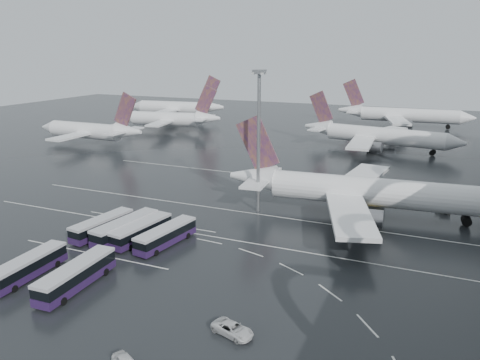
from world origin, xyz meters
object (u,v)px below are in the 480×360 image
at_px(bus_row_near_d, 166,235).
at_px(gse_cart_belly_a, 374,216).
at_px(airliner_main, 361,192).
at_px(airliner_gate_b, 376,136).
at_px(bus_row_far_a, 28,266).
at_px(jet_remote_mid, 171,119).
at_px(bus_row_near_b, 126,228).
at_px(gse_cart_belly_d, 445,211).
at_px(gse_cart_belly_b, 441,208).
at_px(van_curve_a, 233,329).
at_px(bus_row_near_c, 141,231).
at_px(airliner_gate_c, 402,115).
at_px(bus_row_near_a, 102,225).
at_px(bus_row_far_c, 76,275).
at_px(jet_remote_far, 177,108).
at_px(gse_cart_belly_e, 378,203).
at_px(floodlight_mast, 259,125).

bearing_deg(bus_row_near_d, gse_cart_belly_a, -41.07).
height_order(airliner_main, airliner_gate_b, airliner_main).
xyz_separation_m(bus_row_far_a, gse_cart_belly_a, (42.25, 43.85, -1.03)).
bearing_deg(jet_remote_mid, airliner_gate_b, 167.51).
relative_size(bus_row_near_b, gse_cart_belly_d, 7.50).
distance_m(jet_remote_mid, gse_cart_belly_b, 118.59).
bearing_deg(van_curve_a, bus_row_near_c, 69.22).
bearing_deg(jet_remote_mid, bus_row_far_a, 102.98).
relative_size(airliner_gate_c, bus_row_near_a, 4.22).
xyz_separation_m(bus_row_near_a, bus_row_far_c, (9.24, -16.79, 0.13)).
height_order(jet_remote_far, gse_cart_belly_b, jet_remote_far).
relative_size(airliner_main, gse_cart_belly_e, 28.44).
xyz_separation_m(airliner_main, airliner_gate_b, (-5.79, 66.17, -0.20)).
relative_size(bus_row_near_b, gse_cart_belly_b, 6.67).
bearing_deg(gse_cart_belly_e, bus_row_far_c, -122.37).
distance_m(jet_remote_far, bus_row_near_b, 143.81).
distance_m(airliner_main, bus_row_far_a, 60.22).
height_order(airliner_main, gse_cart_belly_a, airliner_main).
height_order(airliner_gate_b, bus_row_near_a, airliner_gate_b).
relative_size(airliner_gate_c, van_curve_a, 10.61).
bearing_deg(jet_remote_mid, gse_cart_belly_e, 135.44).
distance_m(van_curve_a, gse_cart_belly_d, 58.79).
height_order(bus_row_near_d, bus_row_far_a, bus_row_near_d).
relative_size(bus_row_near_c, gse_cart_belly_d, 6.96).
xyz_separation_m(jet_remote_far, bus_row_near_c, (68.17, -127.80, -3.59)).
xyz_separation_m(bus_row_far_a, floodlight_mast, (19.92, 39.64, 15.90)).
distance_m(jet_remote_far, bus_row_near_d, 147.42).
distance_m(airliner_main, gse_cart_belly_b, 17.96).
height_order(bus_row_far_a, gse_cart_belly_a, bus_row_far_a).
height_order(airliner_main, bus_row_near_d, airliner_main).
distance_m(airliner_gate_c, bus_row_near_b, 150.01).
xyz_separation_m(jet_remote_mid, bus_row_near_b, (50.93, -99.21, -2.93)).
distance_m(jet_remote_far, bus_row_far_c, 161.11).
height_order(airliner_main, bus_row_far_a, airliner_main).
xyz_separation_m(bus_row_near_a, bus_row_near_b, (4.78, 0.31, 0.14)).
height_order(bus_row_far_a, gse_cart_belly_b, bus_row_far_a).
bearing_deg(jet_remote_mid, jet_remote_far, -72.81).
xyz_separation_m(airliner_main, bus_row_near_d, (-27.39, -27.87, -3.01)).
distance_m(bus_row_near_d, van_curve_a, 28.12).
bearing_deg(jet_remote_far, gse_cart_belly_e, 131.52).
bearing_deg(gse_cart_belly_b, gse_cart_belly_d, -65.57).
relative_size(van_curve_a, gse_cart_belly_e, 2.62).
bearing_deg(gse_cart_belly_b, airliner_main, -147.91).
xyz_separation_m(airliner_gate_b, gse_cart_belly_d, (21.39, -58.67, -4.05)).
xyz_separation_m(jet_remote_mid, gse_cart_belly_e, (88.82, -63.57, -4.26)).
distance_m(bus_row_far_c, gse_cart_belly_e, 62.46).
distance_m(floodlight_mast, gse_cart_belly_d, 41.19).
xyz_separation_m(airliner_main, gse_cart_belly_a, (2.94, -1.67, -4.08)).
height_order(bus_row_near_b, bus_row_far_a, bus_row_near_b).
bearing_deg(gse_cart_belly_a, airliner_main, 150.38).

